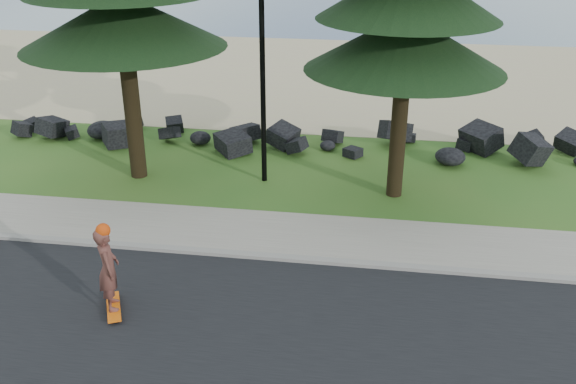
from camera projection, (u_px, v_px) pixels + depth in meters
name	position (u px, v px, depth m)	size (l,w,h in m)	color
ground	(239.00, 236.00, 14.67)	(160.00, 160.00, 0.00)	#2A5C1D
road	(181.00, 365.00, 10.63)	(160.00, 7.00, 0.02)	black
kerb	(230.00, 254.00, 13.84)	(160.00, 0.20, 0.10)	gray
sidewalk	(241.00, 230.00, 14.83)	(160.00, 2.00, 0.08)	gray
beach_sand	(312.00, 75.00, 27.66)	(160.00, 15.00, 0.01)	tan
seawall_boulders	(279.00, 149.00, 19.69)	(60.00, 2.40, 1.10)	black
lamp_post	(262.00, 27.00, 15.79)	(0.25, 0.14, 8.14)	black
skateboarder	(108.00, 269.00, 11.64)	(0.63, 0.99, 1.83)	orange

